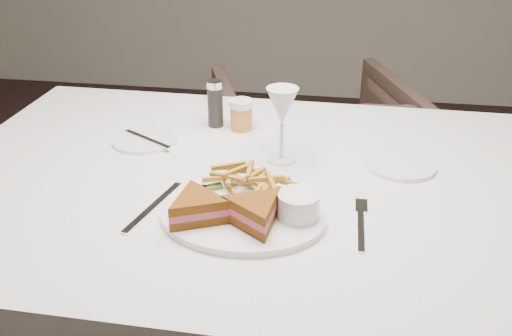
{
  "coord_description": "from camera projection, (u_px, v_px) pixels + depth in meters",
  "views": [
    {
      "loc": [
        0.12,
        -1.15,
        1.35
      ],
      "look_at": [
        -0.04,
        -0.11,
        0.8
      ],
      "focal_mm": 40.0,
      "sensor_mm": 36.0,
      "label": 1
    }
  ],
  "objects": [
    {
      "name": "table",
      "position": [
        259.0,
        310.0,
        1.42
      ],
      "size": [
        1.46,
        0.99,
        0.75
      ],
      "primitive_type": "cube",
      "rotation": [
        0.0,
        0.0,
        -0.02
      ],
      "color": "silver",
      "rests_on": "ground"
    },
    {
      "name": "chair_far",
      "position": [
        314.0,
        155.0,
        2.22
      ],
      "size": [
        0.89,
        0.86,
        0.72
      ],
      "primitive_type": "imported",
      "rotation": [
        0.0,
        0.0,
        3.49
      ],
      "color": "#45322A",
      "rests_on": "ground"
    },
    {
      "name": "table_setting",
      "position": [
        251.0,
        177.0,
        1.17
      ],
      "size": [
        0.78,
        0.63,
        0.18
      ],
      "color": "white",
      "rests_on": "table"
    }
  ]
}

